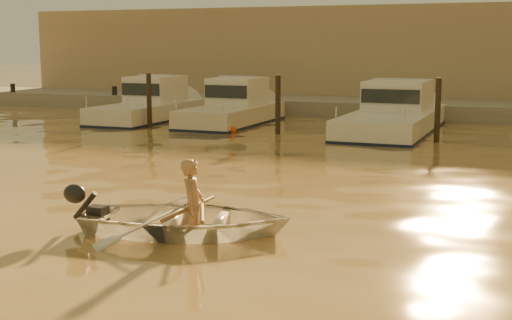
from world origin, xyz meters
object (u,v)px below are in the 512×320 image
at_px(dinghy, 187,220).
at_px(moored_boat_2, 394,114).
at_px(waterfront_building, 481,58).
at_px(moored_boat_1, 232,108).
at_px(moored_boat_0, 148,105).
at_px(person, 193,206).

height_order(dinghy, moored_boat_2, moored_boat_2).
bearing_deg(dinghy, waterfront_building, -19.69).
xyz_separation_m(dinghy, moored_boat_1, (-5.78, 14.93, 0.40)).
relative_size(moored_boat_0, waterfront_building, 0.15).
relative_size(moored_boat_1, waterfront_building, 0.14).
distance_m(dinghy, waterfront_building, 26.13).
height_order(dinghy, moored_boat_0, moored_boat_0).
distance_m(moored_boat_1, moored_boat_2, 6.20).
bearing_deg(moored_boat_1, moored_boat_0, 180.00).
bearing_deg(person, moored_boat_1, 7.13).
relative_size(moored_boat_1, moored_boat_2, 0.77).
bearing_deg(moored_boat_1, waterfront_building, 53.35).
bearing_deg(moored_boat_2, waterfront_building, 79.77).
bearing_deg(moored_boat_1, person, -68.49).
distance_m(person, moored_boat_2, 14.90).
distance_m(dinghy, person, 0.25).
bearing_deg(moored_boat_2, dinghy, -91.62).
height_order(person, moored_boat_1, moored_boat_1).
xyz_separation_m(dinghy, moored_boat_0, (-9.42, 14.93, 0.40)).
bearing_deg(moored_boat_0, waterfront_building, 42.92).
height_order(moored_boat_0, waterfront_building, waterfront_building).
height_order(moored_boat_1, moored_boat_2, same).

